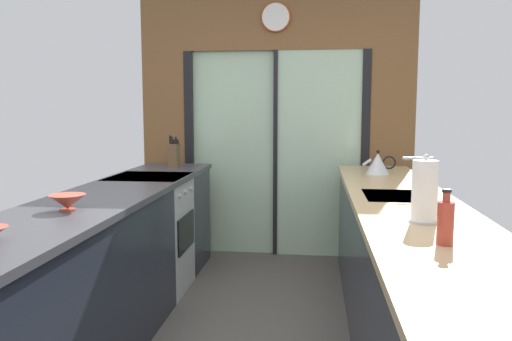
{
  "coord_description": "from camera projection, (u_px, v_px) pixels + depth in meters",
  "views": [
    {
      "loc": [
        0.38,
        -2.61,
        1.45
      ],
      "look_at": [
        -0.0,
        0.74,
        1.04
      ],
      "focal_mm": 36.02,
      "sensor_mm": 36.0,
      "label": 1
    }
  ],
  "objects": [
    {
      "name": "right_counter_run",
      "position": [
        406.0,
        282.0,
        2.93
      ],
      "size": [
        0.62,
        3.8,
        0.92
      ],
      "color": "#1E232D",
      "rests_on": "ground_plane"
    },
    {
      "name": "paper_towel_roll",
      "position": [
        425.0,
        192.0,
        2.37
      ],
      "size": [
        0.13,
        0.13,
        0.32
      ],
      "color": "#B7BABC",
      "rests_on": "right_counter_run"
    },
    {
      "name": "mixing_bowl_far",
      "position": [
        68.0,
        202.0,
        2.66
      ],
      "size": [
        0.19,
        0.19,
        0.08
      ],
      "color": "#BC4C38",
      "rests_on": "left_counter_run"
    },
    {
      "name": "ground_plane",
      "position": [
        254.0,
        331.0,
        3.38
      ],
      "size": [
        5.04,
        7.6,
        0.02
      ],
      "primitive_type": "cube",
      "color": "#4C4742"
    },
    {
      "name": "oven_range",
      "position": [
        150.0,
        234.0,
        4.07
      ],
      "size": [
        0.6,
        0.6,
        0.92
      ],
      "color": "#B7BABC",
      "rests_on": "ground_plane"
    },
    {
      "name": "kettle",
      "position": [
        378.0,
        163.0,
        4.14
      ],
      "size": [
        0.27,
        0.19,
        0.2
      ],
      "color": "#B7BABC",
      "rests_on": "right_counter_run"
    },
    {
      "name": "left_counter_run",
      "position": [
        88.0,
        279.0,
        2.97
      ],
      "size": [
        0.62,
        3.8,
        0.92
      ],
      "color": "#1E232D",
      "rests_on": "ground_plane"
    },
    {
      "name": "back_wall_unit",
      "position": [
        276.0,
        100.0,
        4.97
      ],
      "size": [
        2.64,
        0.12,
        2.7
      ],
      "color": "brown",
      "rests_on": "ground_plane"
    },
    {
      "name": "sink_faucet",
      "position": [
        427.0,
        170.0,
        3.08
      ],
      "size": [
        0.19,
        0.02,
        0.24
      ],
      "color": "#B7BABC",
      "rests_on": "right_counter_run"
    },
    {
      "name": "soap_bottle",
      "position": [
        445.0,
        222.0,
        1.98
      ],
      "size": [
        0.06,
        0.06,
        0.22
      ],
      "color": "#B23D2D",
      "rests_on": "right_counter_run"
    },
    {
      "name": "knife_block",
      "position": [
        174.0,
        155.0,
        4.67
      ],
      "size": [
        0.09,
        0.14,
        0.28
      ],
      "color": "brown",
      "rests_on": "left_counter_run"
    }
  ]
}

